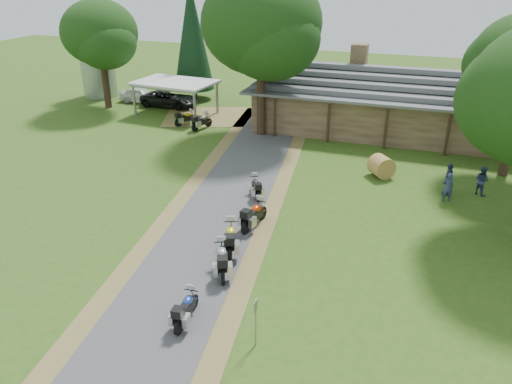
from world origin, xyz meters
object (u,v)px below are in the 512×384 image
(motorcycle_row_e, at_px, (256,186))
(car_white_sedan, at_px, (141,93))
(carport, at_px, (176,98))
(motorcycle_row_c, at_px, (231,237))
(lodge, at_px, (394,99))
(motorcycle_row_a, at_px, (186,307))
(hay_bale, at_px, (381,166))
(motorcycle_carport_a, at_px, (186,117))
(silo, at_px, (97,62))
(car_dark_suv, at_px, (169,95))
(motorcycle_row_b, at_px, (222,258))
(motorcycle_carport_b, at_px, (202,121))
(motorcycle_row_d, at_px, (254,214))

(motorcycle_row_e, bearing_deg, car_white_sedan, 17.70)
(carport, relative_size, motorcycle_row_c, 3.04)
(lodge, distance_m, motorcycle_row_c, 21.34)
(motorcycle_row_a, bearing_deg, hay_bale, -21.52)
(motorcycle_row_a, distance_m, motorcycle_carport_a, 24.22)
(motorcycle_row_e, relative_size, hay_bale, 1.34)
(carport, bearing_deg, motorcycle_row_e, -43.25)
(car_white_sedan, xyz_separation_m, motorcycle_row_c, (17.76, -21.65, -0.12))
(silo, xyz_separation_m, hay_bale, (28.03, -11.42, -2.59))
(silo, distance_m, car_dark_suv, 8.58)
(silo, xyz_separation_m, motorcycle_row_b, (23.01, -24.16, -2.55))
(car_dark_suv, relative_size, motorcycle_carport_b, 2.90)
(motorcycle_row_c, distance_m, motorcycle_carport_b, 18.43)
(motorcycle_row_a, bearing_deg, carport, 24.27)
(motorcycle_row_b, relative_size, motorcycle_row_d, 0.99)
(car_dark_suv, xyz_separation_m, motorcycle_row_e, (13.63, -15.30, -0.47))
(silo, distance_m, hay_bale, 30.38)
(car_white_sedan, distance_m, motorcycle_row_a, 32.16)
(silo, height_order, motorcycle_row_c, silo)
(motorcycle_row_b, relative_size, motorcycle_carport_a, 1.14)
(car_dark_suv, bearing_deg, carport, -139.08)
(lodge, distance_m, motorcycle_row_e, 16.00)
(motorcycle_carport_b, distance_m, hay_bale, 15.15)
(motorcycle_row_b, xyz_separation_m, motorcycle_row_e, (-1.19, 7.58, -0.10))
(motorcycle_carport_a, relative_size, hay_bale, 1.37)
(motorcycle_row_a, bearing_deg, motorcycle_row_b, -4.17)
(motorcycle_row_d, height_order, hay_bale, motorcycle_row_d)
(motorcycle_row_d, distance_m, motorcycle_row_e, 3.51)
(motorcycle_row_b, distance_m, hay_bale, 13.70)
(lodge, distance_m, car_white_sedan, 22.78)
(car_white_sedan, bearing_deg, silo, 79.68)
(lodge, xyz_separation_m, motorcycle_row_a, (-4.65, -25.65, -1.84))
(car_white_sedan, relative_size, motorcycle_carport_a, 2.86)
(motorcycle_row_c, xyz_separation_m, motorcycle_carport_b, (-8.97, 16.11, -0.07))
(silo, xyz_separation_m, car_white_sedan, (4.95, -0.84, -2.39))
(motorcycle_row_b, distance_m, motorcycle_carport_b, 20.05)
(carport, xyz_separation_m, motorcycle_carport_b, (3.77, -3.03, -0.75))
(motorcycle_row_b, relative_size, motorcycle_row_e, 1.17)
(motorcycle_carport_b, bearing_deg, motorcycle_row_a, -138.15)
(silo, height_order, carport, silo)
(motorcycle_row_e, bearing_deg, motorcycle_row_d, 168.89)
(lodge, height_order, hay_bale, lodge)
(silo, xyz_separation_m, motorcycle_carport_a, (12.09, -5.83, -2.63))
(motorcycle_row_d, bearing_deg, carport, 47.49)
(motorcycle_row_b, bearing_deg, motorcycle_row_c, -14.54)
(motorcycle_row_e, distance_m, motorcycle_carport_b, 13.01)
(car_dark_suv, distance_m, motorcycle_carport_a, 6.00)
(motorcycle_row_e, relative_size, motorcycle_carport_b, 0.91)
(motorcycle_row_a, distance_m, motorcycle_row_e, 10.93)
(silo, bearing_deg, motorcycle_row_c, -44.71)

